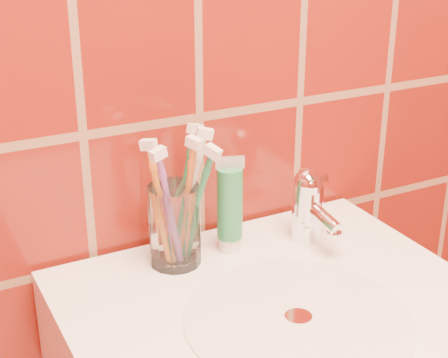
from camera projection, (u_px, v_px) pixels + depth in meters
glass_tumbler at (175, 225)px, 1.00m from camera, size 0.10×0.10×0.12m
toothpaste_tube at (230, 207)px, 1.03m from camera, size 0.04×0.04×0.15m
faucet at (309, 203)px, 1.07m from camera, size 0.05×0.11×0.12m
toothbrush_0 at (183, 194)px, 1.01m from camera, size 0.12×0.10×0.21m
toothbrush_1 at (187, 202)px, 0.98m from camera, size 0.07×0.10×0.21m
toothbrush_2 at (161, 205)px, 0.98m from camera, size 0.09×0.09×0.21m
toothbrush_3 at (189, 196)px, 1.00m from camera, size 0.11×0.09×0.22m
toothbrush_4 at (195, 207)px, 0.98m from camera, size 0.11×0.15×0.22m
toothbrush_5 at (170, 210)px, 0.97m from camera, size 0.09×0.08×0.20m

